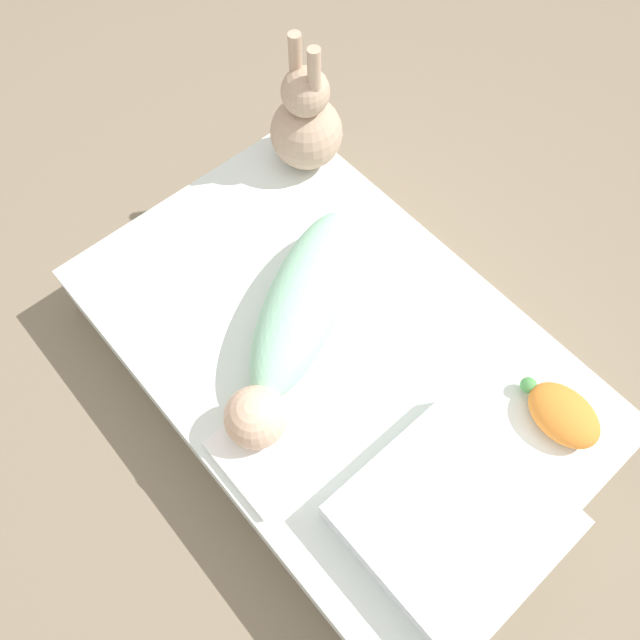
{
  "coord_description": "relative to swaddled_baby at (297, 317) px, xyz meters",
  "views": [
    {
      "loc": [
        -0.45,
        0.44,
        1.49
      ],
      "look_at": [
        0.05,
        0.0,
        0.23
      ],
      "focal_mm": 35.0,
      "sensor_mm": 36.0,
      "label": 1
    }
  ],
  "objects": [
    {
      "name": "turtle_plush",
      "position": [
        -0.54,
        -0.29,
        -0.04
      ],
      "size": [
        0.2,
        0.12,
        0.07
      ],
      "color": "orange",
      "rests_on": "bed_mattress"
    },
    {
      "name": "bed_mattress",
      "position": [
        -0.08,
        -0.05,
        -0.17
      ],
      "size": [
        1.23,
        0.79,
        0.18
      ],
      "color": "white",
      "rests_on": "ground_plane"
    },
    {
      "name": "ground_plane",
      "position": [
        -0.08,
        -0.05,
        -0.26
      ],
      "size": [
        12.0,
        12.0,
        0.0
      ],
      "primitive_type": "plane",
      "color": "#7A6B56"
    },
    {
      "name": "pillow",
      "position": [
        -0.53,
        0.05,
        -0.03
      ],
      "size": [
        0.37,
        0.38,
        0.08
      ],
      "color": "white",
      "rests_on": "bed_mattress"
    },
    {
      "name": "bunny_plush",
      "position": [
        0.39,
        -0.37,
        0.05
      ],
      "size": [
        0.19,
        0.19,
        0.37
      ],
      "color": "tan",
      "rests_on": "bed_mattress"
    },
    {
      "name": "swaddled_baby",
      "position": [
        0.0,
        0.0,
        0.0
      ],
      "size": [
        0.41,
        0.59,
        0.15
      ],
      "rotation": [
        0.0,
        0.0,
        2.08
      ],
      "color": "#99D6B2",
      "rests_on": "bed_mattress"
    },
    {
      "name": "burp_cloth",
      "position": [
        -0.18,
        0.24,
        -0.07
      ],
      "size": [
        0.21,
        0.18,
        0.02
      ],
      "color": "white",
      "rests_on": "bed_mattress"
    }
  ]
}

